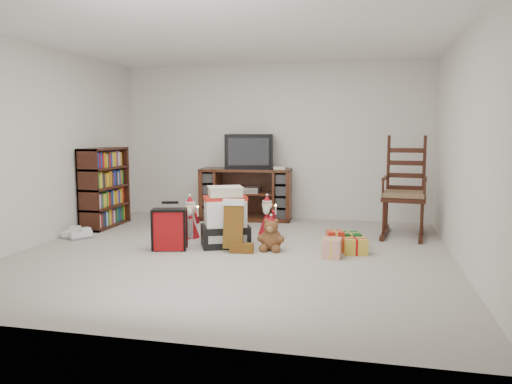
# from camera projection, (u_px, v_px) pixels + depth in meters

# --- Properties ---
(room) EXTENTS (5.01, 5.01, 2.51)m
(room) POSITION_uv_depth(u_px,v_px,m) (232.00, 147.00, 5.70)
(room) COLOR beige
(room) RESTS_ON ground
(tv_stand) EXTENTS (1.49, 0.63, 0.83)m
(tv_stand) POSITION_uv_depth(u_px,v_px,m) (246.00, 194.00, 8.03)
(tv_stand) COLOR #461F14
(tv_stand) RESTS_ON floor
(bookshelf) EXTENTS (0.32, 0.96, 1.18)m
(bookshelf) POSITION_uv_depth(u_px,v_px,m) (105.00, 189.00, 7.44)
(bookshelf) COLOR #38180F
(bookshelf) RESTS_ON floor
(rocking_chair) EXTENTS (0.67, 1.00, 1.42)m
(rocking_chair) POSITION_uv_depth(u_px,v_px,m) (404.00, 200.00, 6.83)
(rocking_chair) COLOR #38180F
(rocking_chair) RESTS_ON floor
(gift_pile) EXTENTS (0.70, 0.62, 0.73)m
(gift_pile) POSITION_uv_depth(u_px,v_px,m) (225.00, 221.00, 6.17)
(gift_pile) COLOR black
(gift_pile) RESTS_ON floor
(red_suitcase) EXTENTS (0.42, 0.29, 0.58)m
(red_suitcase) POSITION_uv_depth(u_px,v_px,m) (170.00, 229.00, 5.98)
(red_suitcase) COLOR maroon
(red_suitcase) RESTS_ON floor
(stocking) EXTENTS (0.31, 0.15, 0.64)m
(stocking) POSITION_uv_depth(u_px,v_px,m) (233.00, 225.00, 5.88)
(stocking) COLOR #0C6C15
(stocking) RESTS_ON floor
(teddy_bear) EXTENTS (0.26, 0.23, 0.38)m
(teddy_bear) POSITION_uv_depth(u_px,v_px,m) (271.00, 237.00, 5.97)
(teddy_bear) COLOR brown
(teddy_bear) RESTS_ON floor
(santa_figurine) EXTENTS (0.28, 0.27, 0.58)m
(santa_figurine) POSITION_uv_depth(u_px,v_px,m) (267.00, 221.00, 6.71)
(santa_figurine) COLOR maroon
(santa_figurine) RESTS_ON floor
(mrs_claus_figurine) EXTENTS (0.29, 0.28, 0.60)m
(mrs_claus_figurine) POSITION_uv_depth(u_px,v_px,m) (190.00, 223.00, 6.50)
(mrs_claus_figurine) COLOR maroon
(mrs_claus_figurine) RESTS_ON floor
(sneaker_pair) EXTENTS (0.40, 0.31, 0.10)m
(sneaker_pair) POSITION_uv_depth(u_px,v_px,m) (76.00, 234.00, 6.66)
(sneaker_pair) COLOR white
(sneaker_pair) RESTS_ON floor
(gift_cluster) EXTENTS (0.51, 0.78, 0.24)m
(gift_cluster) POSITION_uv_depth(u_px,v_px,m) (342.00, 242.00, 5.89)
(gift_cluster) COLOR red
(gift_cluster) RESTS_ON floor
(crt_television) EXTENTS (0.83, 0.66, 0.55)m
(crt_television) POSITION_uv_depth(u_px,v_px,m) (249.00, 151.00, 7.97)
(crt_television) COLOR black
(crt_television) RESTS_ON tv_stand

